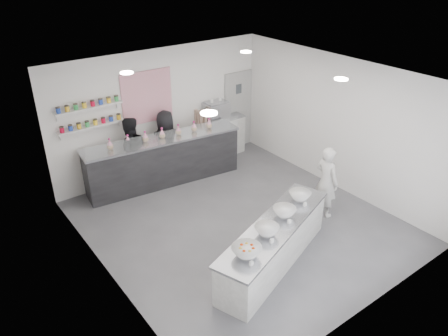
# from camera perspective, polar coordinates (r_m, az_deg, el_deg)

# --- Properties ---
(floor) EXTENTS (6.00, 6.00, 0.00)m
(floor) POSITION_cam_1_polar(r_m,az_deg,el_deg) (8.98, 2.00, -7.14)
(floor) COLOR #515156
(floor) RESTS_ON ground
(ceiling) EXTENTS (6.00, 6.00, 0.00)m
(ceiling) POSITION_cam_1_polar(r_m,az_deg,el_deg) (7.67, 2.38, 11.60)
(ceiling) COLOR white
(ceiling) RESTS_ON floor
(back_wall) EXTENTS (5.50, 0.00, 5.50)m
(back_wall) POSITION_cam_1_polar(r_m,az_deg,el_deg) (10.53, -8.18, 7.24)
(back_wall) COLOR white
(back_wall) RESTS_ON floor
(left_wall) EXTENTS (0.00, 6.00, 6.00)m
(left_wall) POSITION_cam_1_polar(r_m,az_deg,el_deg) (7.03, -15.65, -4.49)
(left_wall) COLOR white
(left_wall) RESTS_ON floor
(right_wall) EXTENTS (0.00, 6.00, 6.00)m
(right_wall) POSITION_cam_1_polar(r_m,az_deg,el_deg) (10.04, 14.57, 5.59)
(right_wall) COLOR white
(right_wall) RESTS_ON floor
(back_door) EXTENTS (0.88, 0.04, 2.10)m
(back_door) POSITION_cam_1_polar(r_m,az_deg,el_deg) (11.85, 1.82, 7.55)
(back_door) COLOR #9D9D9B
(back_door) RESTS_ON floor
(pattern_panel) EXTENTS (1.25, 0.03, 1.20)m
(pattern_panel) POSITION_cam_1_polar(r_m,az_deg,el_deg) (10.21, -10.01, 9.13)
(pattern_panel) COLOR #D63D67
(pattern_panel) RESTS_ON back_wall
(jar_shelf_lower) EXTENTS (1.45, 0.22, 0.04)m
(jar_shelf_lower) POSITION_cam_1_polar(r_m,az_deg,el_deg) (9.75, -16.93, 5.25)
(jar_shelf_lower) COLOR silver
(jar_shelf_lower) RESTS_ON back_wall
(jar_shelf_upper) EXTENTS (1.45, 0.22, 0.04)m
(jar_shelf_upper) POSITION_cam_1_polar(r_m,az_deg,el_deg) (9.61, -17.27, 7.57)
(jar_shelf_upper) COLOR silver
(jar_shelf_upper) RESTS_ON back_wall
(preserve_jars) EXTENTS (1.45, 0.10, 0.56)m
(preserve_jars) POSITION_cam_1_polar(r_m,az_deg,el_deg) (9.63, -17.11, 6.76)
(preserve_jars) COLOR red
(preserve_jars) RESTS_ON jar_shelf_lower
(downlight_0) EXTENTS (0.24, 0.24, 0.02)m
(downlight_0) POSITION_cam_1_polar(r_m,az_deg,el_deg) (6.12, -1.98, 7.18)
(downlight_0) COLOR white
(downlight_0) RESTS_ON ceiling
(downlight_1) EXTENTS (0.24, 0.24, 0.02)m
(downlight_1) POSITION_cam_1_polar(r_m,az_deg,el_deg) (7.97, 15.05, 11.16)
(downlight_1) COLOR white
(downlight_1) RESTS_ON ceiling
(downlight_2) EXTENTS (0.24, 0.24, 0.02)m
(downlight_2) POSITION_cam_1_polar(r_m,az_deg,el_deg) (8.29, -12.60, 12.05)
(downlight_2) COLOR white
(downlight_2) RESTS_ON ceiling
(downlight_3) EXTENTS (0.24, 0.24, 0.02)m
(downlight_3) POSITION_cam_1_polar(r_m,az_deg,el_deg) (9.74, 2.88, 14.92)
(downlight_3) COLOR white
(downlight_3) RESTS_ON ceiling
(prep_counter) EXTENTS (3.05, 1.67, 0.82)m
(prep_counter) POSITION_cam_1_polar(r_m,az_deg,el_deg) (7.77, 6.59, -9.89)
(prep_counter) COLOR #ADAEA8
(prep_counter) RESTS_ON floor
(back_bar) EXTENTS (3.72, 1.11, 1.13)m
(back_bar) POSITION_cam_1_polar(r_m,az_deg,el_deg) (10.23, -7.84, 0.96)
(back_bar) COLOR black
(back_bar) RESTS_ON floor
(sneeze_guard) EXTENTS (3.59, 0.45, 0.31)m
(sneeze_guard) POSITION_cam_1_polar(r_m,az_deg,el_deg) (9.66, -7.37, 4.05)
(sneeze_guard) COLOR white
(sneeze_guard) RESTS_ON back_bar
(espresso_ledge) EXTENTS (1.39, 0.44, 1.03)m
(espresso_ledge) POSITION_cam_1_polar(r_m,az_deg,el_deg) (11.49, -0.57, 4.02)
(espresso_ledge) COLOR #ADAEA8
(espresso_ledge) RESTS_ON floor
(espresso_machine) EXTENTS (0.61, 0.42, 0.47)m
(espresso_machine) POSITION_cam_1_polar(r_m,az_deg,el_deg) (11.15, -1.02, 7.43)
(espresso_machine) COLOR #93969E
(espresso_machine) RESTS_ON espresso_ledge
(cup_stacks) EXTENTS (0.25, 0.24, 0.33)m
(cup_stacks) POSITION_cam_1_polar(r_m,az_deg,el_deg) (10.94, -2.88, 6.63)
(cup_stacks) COLOR tan
(cup_stacks) RESTS_ON espresso_ledge
(prep_bowls) EXTENTS (2.40, 1.29, 0.17)m
(prep_bowls) POSITION_cam_1_polar(r_m,az_deg,el_deg) (7.48, 6.79, -6.90)
(prep_bowls) COLOR white
(prep_bowls) RESTS_ON prep_counter
(label_cards) EXTENTS (2.01, 0.04, 0.07)m
(label_cards) POSITION_cam_1_polar(r_m,az_deg,el_deg) (7.12, 8.43, -9.50)
(label_cards) COLOR white
(label_cards) RESTS_ON prep_counter
(cookie_bags) EXTENTS (2.54, 0.44, 0.26)m
(cookie_bags) POSITION_cam_1_polar(r_m,az_deg,el_deg) (9.94, -8.09, 4.55)
(cookie_bags) COLOR pink
(cookie_bags) RESTS_ON back_bar
(woman_prep) EXTENTS (0.38, 0.57, 1.53)m
(woman_prep) POSITION_cam_1_polar(r_m,az_deg,el_deg) (9.10, 13.22, -1.75)
(woman_prep) COLOR silver
(woman_prep) RESTS_ON floor
(staff_left) EXTENTS (0.95, 0.81, 1.71)m
(staff_left) POSITION_cam_1_polar(r_m,az_deg,el_deg) (10.04, -12.09, 1.86)
(staff_left) COLOR black
(staff_left) RESTS_ON floor
(staff_right) EXTENTS (0.93, 0.74, 1.65)m
(staff_right) POSITION_cam_1_polar(r_m,az_deg,el_deg) (10.42, -7.50, 3.07)
(staff_right) COLOR black
(staff_right) RESTS_ON floor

